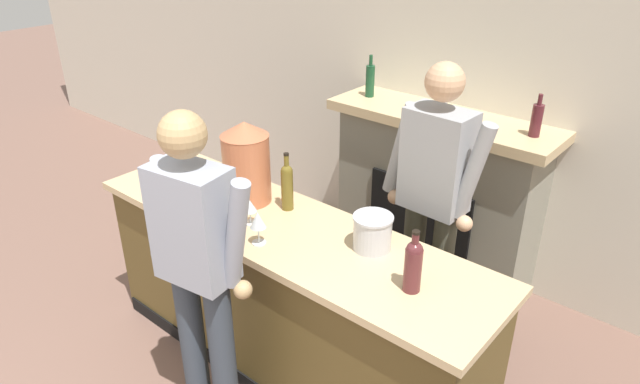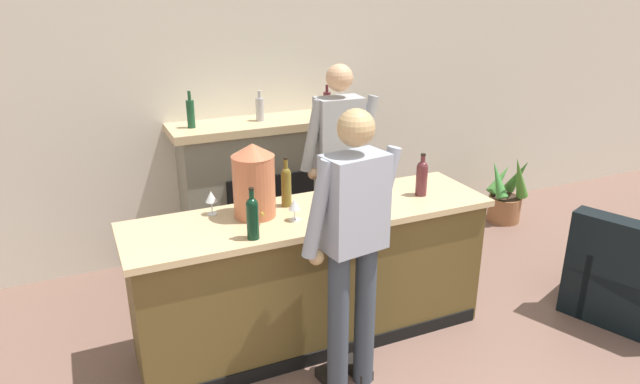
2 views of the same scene
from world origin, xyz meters
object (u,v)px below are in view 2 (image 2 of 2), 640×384
at_px(fireplace_stone, 264,187).
at_px(person_customer, 353,244).
at_px(copper_dispenser, 254,180).
at_px(ice_bucket_steel, 368,182).
at_px(wine_bottle_chardonnay_pale, 252,216).
at_px(wine_glass_front_left, 328,203).
at_px(person_bartender, 339,167).
at_px(wine_glass_back_row, 211,198).
at_px(wine_bottle_port_short, 286,185).
at_px(wine_bottle_cabernet_heavy, 422,177).
at_px(armchair_black, 631,284).
at_px(wine_glass_front_right, 294,206).
at_px(potted_plant_corner, 507,195).

distance_m(fireplace_stone, person_customer, 2.07).
height_order(copper_dispenser, ice_bucket_steel, copper_dispenser).
bearing_deg(wine_bottle_chardonnay_pale, wine_glass_front_left, 3.92).
height_order(person_customer, person_bartender, person_bartender).
bearing_deg(wine_bottle_chardonnay_pale, wine_glass_back_row, 106.06).
distance_m(wine_bottle_port_short, wine_glass_front_left, 0.39).
distance_m(copper_dispenser, wine_bottle_chardonnay_pale, 0.37).
height_order(person_bartender, wine_bottle_cabernet_heavy, person_bartender).
xyz_separation_m(armchair_black, wine_glass_back_row, (-2.94, 0.96, 0.83)).
relative_size(ice_bucket_steel, wine_bottle_port_short, 0.59).
bearing_deg(ice_bucket_steel, wine_glass_back_row, 175.26).
bearing_deg(wine_glass_front_left, wine_glass_back_row, 146.16).
bearing_deg(armchair_black, wine_glass_front_left, 167.06).
bearing_deg(person_customer, wine_bottle_chardonnay_pale, 145.24).
distance_m(person_customer, person_bartender, 1.36).
bearing_deg(person_bartender, wine_glass_front_right, -131.74).
height_order(armchair_black, wine_glass_back_row, wine_glass_back_row).
distance_m(armchair_black, copper_dispenser, 2.96).
distance_m(wine_glass_front_right, wine_glass_front_left, 0.22).
distance_m(person_bartender, wine_bottle_cabernet_heavy, 0.78).
relative_size(ice_bucket_steel, wine_bottle_cabernet_heavy, 0.66).
bearing_deg(person_bartender, armchair_black, -38.16).
distance_m(potted_plant_corner, wine_glass_front_right, 3.19).
height_order(potted_plant_corner, person_customer, person_customer).
height_order(armchair_black, ice_bucket_steel, ice_bucket_steel).
xyz_separation_m(armchair_black, wine_glass_front_left, (-2.29, 0.53, 0.84)).
bearing_deg(wine_bottle_port_short, wine_bottle_chardonnay_pale, -132.33).
height_order(person_bartender, wine_glass_front_left, person_bartender).
height_order(potted_plant_corner, copper_dispenser, copper_dispenser).
relative_size(person_customer, copper_dispenser, 3.67).
distance_m(ice_bucket_steel, wine_glass_front_left, 0.58).
distance_m(fireplace_stone, potted_plant_corner, 2.61).
bearing_deg(wine_bottle_chardonnay_pale, copper_dispenser, 70.23).
bearing_deg(wine_glass_front_right, copper_dispenser, 139.10).
height_order(fireplace_stone, copper_dispenser, fireplace_stone).
xyz_separation_m(wine_bottle_chardonnay_pale, wine_bottle_port_short, (0.37, 0.40, 0.01)).
bearing_deg(potted_plant_corner, wine_glass_front_right, -157.65).
distance_m(armchair_black, ice_bucket_steel, 2.17).
xyz_separation_m(person_customer, wine_glass_back_row, (-0.63, 0.81, 0.10)).
distance_m(potted_plant_corner, wine_glass_front_left, 3.09).
xyz_separation_m(potted_plant_corner, wine_glass_front_left, (-2.68, -1.29, 0.83)).
bearing_deg(person_customer, wine_glass_front_right, 108.80).
bearing_deg(armchair_black, potted_plant_corner, 78.06).
height_order(potted_plant_corner, person_bartender, person_bartender).
bearing_deg(armchair_black, ice_bucket_steel, 154.59).
distance_m(potted_plant_corner, person_bartender, 2.33).
height_order(potted_plant_corner, wine_bottle_port_short, wine_bottle_port_short).
bearing_deg(wine_bottle_chardonnay_pale, wine_bottle_cabernet_heavy, 8.77).
bearing_deg(wine_glass_front_right, wine_bottle_cabernet_heavy, 3.08).
bearing_deg(ice_bucket_steel, person_customer, -124.19).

